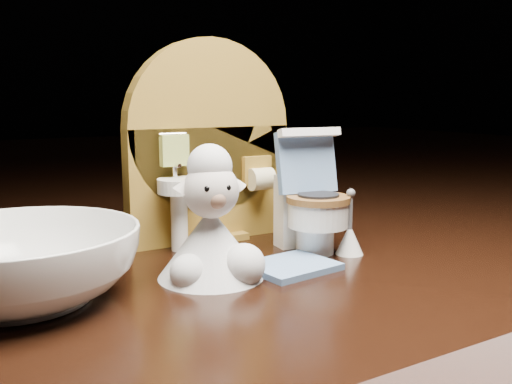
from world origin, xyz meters
TOP-DOWN VIEW (x-y plane):
  - backdrop_panel at (-0.00, 0.06)m, footprint 0.13×0.05m
  - toy_toilet at (0.05, -0.00)m, footprint 0.05×0.06m
  - bath_mat at (0.01, -0.03)m, footprint 0.06×0.05m
  - toilet_brush at (0.06, -0.02)m, footprint 0.02×0.02m
  - plush_lamb at (-0.04, -0.02)m, footprint 0.06×0.06m
  - ceramic_bowl at (-0.15, -0.01)m, footprint 0.13×0.13m

SIDE VIEW (x-z plane):
  - bath_mat at x=0.01m, z-range 0.00..0.00m
  - toilet_brush at x=0.06m, z-range -0.01..0.04m
  - ceramic_bowl at x=-0.15m, z-range 0.00..0.04m
  - plush_lamb at x=-0.04m, z-range -0.01..0.07m
  - toy_toilet at x=0.05m, z-range -0.01..0.08m
  - backdrop_panel at x=0.00m, z-range -0.01..0.14m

